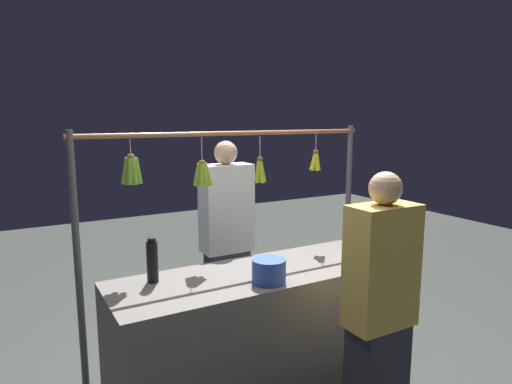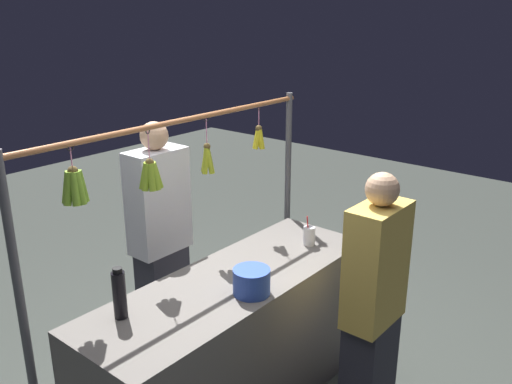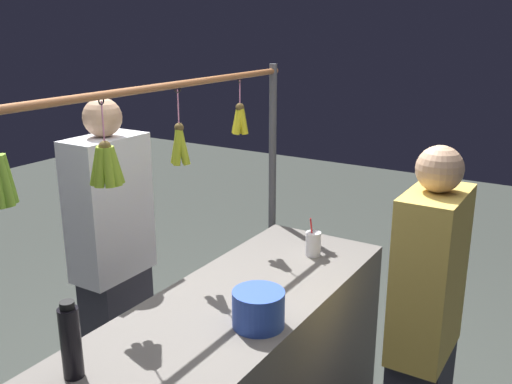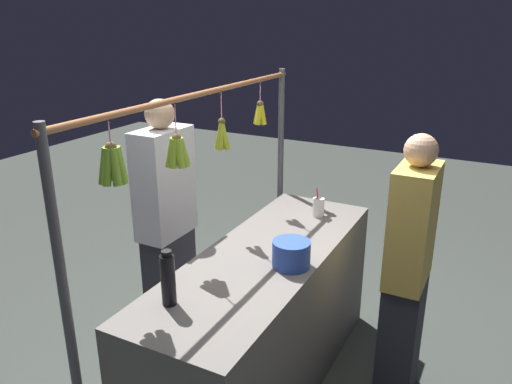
{
  "view_description": "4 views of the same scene",
  "coord_description": "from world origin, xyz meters",
  "px_view_note": "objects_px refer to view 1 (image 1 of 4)",
  "views": [
    {
      "loc": [
        1.41,
        2.41,
        1.89
      ],
      "look_at": [
        0.04,
        0.0,
        1.42
      ],
      "focal_mm": 31.59,
      "sensor_mm": 36.0,
      "label": 1
    },
    {
      "loc": [
        2.11,
        1.92,
        2.39
      ],
      "look_at": [
        -0.21,
        0.0,
        1.37
      ],
      "focal_mm": 38.44,
      "sensor_mm": 36.0,
      "label": 2
    },
    {
      "loc": [
        1.76,
        1.23,
        2.04
      ],
      "look_at": [
        -0.24,
        0.0,
        1.34
      ],
      "focal_mm": 40.04,
      "sensor_mm": 36.0,
      "label": 3
    },
    {
      "loc": [
        2.3,
        1.15,
        2.18
      ],
      "look_at": [
        0.1,
        0.0,
        1.3
      ],
      "focal_mm": 35.31,
      "sensor_mm": 36.0,
      "label": 4
    }
  ],
  "objects_px": {
    "vendor_person": "(227,247)",
    "customer_person": "(379,320)",
    "water_bottle": "(152,261)",
    "drink_cup": "(349,249)",
    "blue_bucket": "(269,271)"
  },
  "relations": [
    {
      "from": "customer_person",
      "to": "vendor_person",
      "type": "bearing_deg",
      "value": -83.23
    },
    {
      "from": "water_bottle",
      "to": "blue_bucket",
      "type": "relative_size",
      "value": 1.34
    },
    {
      "from": "vendor_person",
      "to": "customer_person",
      "type": "relative_size",
      "value": 1.06
    },
    {
      "from": "drink_cup",
      "to": "vendor_person",
      "type": "bearing_deg",
      "value": -56.94
    },
    {
      "from": "water_bottle",
      "to": "customer_person",
      "type": "bearing_deg",
      "value": 137.32
    },
    {
      "from": "blue_bucket",
      "to": "vendor_person",
      "type": "xyz_separation_m",
      "value": [
        -0.19,
        -0.98,
        -0.13
      ]
    },
    {
      "from": "blue_bucket",
      "to": "vendor_person",
      "type": "height_order",
      "value": "vendor_person"
    },
    {
      "from": "water_bottle",
      "to": "blue_bucket",
      "type": "height_order",
      "value": "water_bottle"
    },
    {
      "from": "drink_cup",
      "to": "water_bottle",
      "type": "bearing_deg",
      "value": -9.52
    },
    {
      "from": "blue_bucket",
      "to": "vendor_person",
      "type": "relative_size",
      "value": 0.12
    },
    {
      "from": "water_bottle",
      "to": "drink_cup",
      "type": "relative_size",
      "value": 1.38
    },
    {
      "from": "blue_bucket",
      "to": "vendor_person",
      "type": "bearing_deg",
      "value": -101.05
    },
    {
      "from": "vendor_person",
      "to": "customer_person",
      "type": "distance_m",
      "value": 1.54
    },
    {
      "from": "blue_bucket",
      "to": "customer_person",
      "type": "bearing_deg",
      "value": 124.1
    },
    {
      "from": "water_bottle",
      "to": "customer_person",
      "type": "height_order",
      "value": "customer_person"
    }
  ]
}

